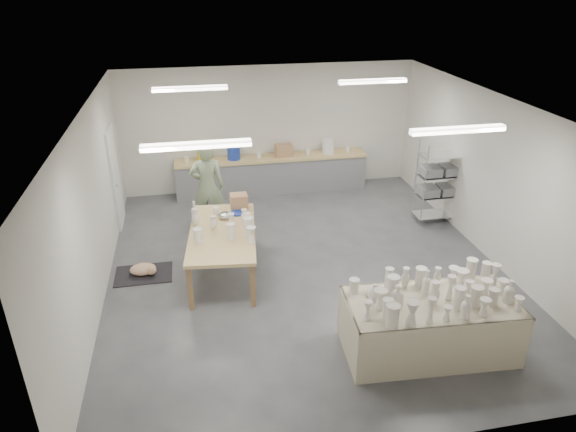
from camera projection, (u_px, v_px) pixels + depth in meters
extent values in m
plane|color=#424449|center=(305.00, 268.00, 9.43)|extent=(8.00, 8.00, 0.00)
cube|color=white|center=(308.00, 107.00, 8.13)|extent=(7.00, 8.00, 0.02)
cube|color=silver|center=(269.00, 129.00, 12.31)|extent=(7.00, 0.02, 3.00)
cube|color=silver|center=(394.00, 344.00, 5.24)|extent=(7.00, 0.02, 3.00)
cube|color=silver|center=(92.00, 210.00, 8.17)|extent=(0.02, 8.00, 3.00)
cube|color=silver|center=(493.00, 179.00, 9.38)|extent=(0.02, 8.00, 3.00)
cube|color=white|center=(116.00, 177.00, 10.67)|extent=(0.05, 0.90, 2.10)
cube|color=white|center=(196.00, 145.00, 6.51)|extent=(1.40, 0.12, 0.08)
cube|color=white|center=(458.00, 130.00, 7.14)|extent=(1.40, 0.12, 0.08)
cube|color=white|center=(190.00, 88.00, 9.60)|extent=(1.40, 0.12, 0.08)
cube|color=white|center=(373.00, 81.00, 10.23)|extent=(1.40, 0.12, 0.08)
cube|color=tan|center=(272.00, 158.00, 12.30)|extent=(4.60, 0.60, 0.06)
cube|color=slate|center=(272.00, 175.00, 12.50)|extent=(4.60, 0.55, 0.84)
cylinder|color=yellow|center=(204.00, 154.00, 11.94)|extent=(0.30, 0.30, 0.34)
cylinder|color=#1D369F|center=(234.00, 152.00, 12.06)|extent=(0.30, 0.30, 0.34)
cylinder|color=white|center=(328.00, 146.00, 12.46)|extent=(0.30, 0.30, 0.34)
cube|color=#A46F4F|center=(284.00, 150.00, 12.28)|extent=(0.40, 0.30, 0.28)
cylinder|color=white|center=(187.00, 159.00, 11.91)|extent=(0.10, 0.10, 0.14)
cylinder|color=white|center=(259.00, 155.00, 12.21)|extent=(0.10, 0.10, 0.14)
cylinder|color=white|center=(308.00, 152.00, 12.41)|extent=(0.10, 0.10, 0.14)
cylinder|color=white|center=(348.00, 149.00, 12.59)|extent=(0.10, 0.10, 0.14)
cylinder|color=silver|center=(424.00, 187.00, 10.56)|extent=(0.02, 0.02, 1.80)
cylinder|color=silver|center=(462.00, 184.00, 10.71)|extent=(0.02, 0.02, 1.80)
cylinder|color=silver|center=(416.00, 180.00, 10.95)|extent=(0.02, 0.02, 1.80)
cylinder|color=silver|center=(452.00, 177.00, 11.10)|extent=(0.02, 0.02, 1.80)
cube|color=silver|center=(434.00, 214.00, 11.15)|extent=(0.88, 0.48, 0.02)
cube|color=silver|center=(437.00, 195.00, 10.96)|extent=(0.88, 0.48, 0.02)
cube|color=silver|center=(439.00, 175.00, 10.76)|extent=(0.88, 0.48, 0.02)
cube|color=silver|center=(442.00, 155.00, 10.57)|extent=(0.88, 0.48, 0.02)
cube|color=slate|center=(428.00, 191.00, 10.87)|extent=(0.38, 0.42, 0.18)
cube|color=slate|center=(447.00, 189.00, 10.95)|extent=(0.38, 0.42, 0.18)
cube|color=slate|center=(430.00, 171.00, 10.67)|extent=(0.38, 0.42, 0.18)
cube|color=slate|center=(450.00, 169.00, 10.75)|extent=(0.38, 0.42, 0.18)
cube|color=olive|center=(429.00, 329.00, 7.25)|extent=(2.17, 1.09, 0.73)
cube|color=#C0B594|center=(433.00, 302.00, 7.06)|extent=(2.44, 1.27, 0.03)
cube|color=#C0B594|center=(447.00, 351.00, 6.75)|extent=(2.37, 0.18, 0.83)
cube|color=#C0B594|center=(413.00, 304.00, 7.71)|extent=(2.37, 0.18, 0.83)
cube|color=tan|center=(222.00, 233.00, 8.93)|extent=(1.37, 2.37, 0.06)
cube|color=olive|center=(198.00, 290.00, 8.09)|extent=(0.08, 0.08, 0.79)
cube|color=olive|center=(260.00, 283.00, 8.26)|extent=(0.08, 0.08, 0.79)
cube|color=olive|center=(194.00, 230.00, 9.96)|extent=(0.08, 0.08, 0.79)
cube|color=olive|center=(244.00, 225.00, 10.13)|extent=(0.08, 0.08, 0.79)
ellipsoid|color=silver|center=(225.00, 215.00, 9.37)|extent=(0.26, 0.26, 0.12)
cylinder|color=#1D369F|center=(237.00, 213.00, 9.54)|extent=(0.26, 0.26, 0.03)
cylinder|color=white|center=(216.00, 210.00, 9.54)|extent=(0.11, 0.11, 0.12)
cube|color=#A46F4F|center=(239.00, 201.00, 9.72)|extent=(0.32, 0.26, 0.28)
cube|color=black|center=(144.00, 274.00, 9.22)|extent=(1.00, 0.70, 0.02)
ellipsoid|color=white|center=(143.00, 269.00, 9.17)|extent=(0.55, 0.47, 0.20)
sphere|color=white|center=(152.00, 270.00, 9.10)|extent=(0.17, 0.17, 0.17)
imported|color=#93AA83|center=(207.00, 187.00, 10.44)|extent=(0.73, 0.51, 1.92)
cylinder|color=red|center=(209.00, 209.00, 10.95)|extent=(0.40, 0.40, 0.04)
cylinder|color=silver|center=(216.00, 216.00, 11.07)|extent=(0.02, 0.02, 0.32)
cylinder|color=silver|center=(205.00, 214.00, 11.13)|extent=(0.02, 0.02, 0.32)
cylinder|color=silver|center=(207.00, 219.00, 10.89)|extent=(0.02, 0.02, 0.32)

